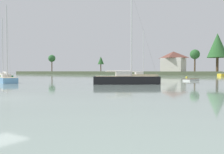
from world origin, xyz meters
TOP-DOWN VIEW (x-y plane):
  - ground_plane at (0.00, 0.00)m, footprint 508.03×508.03m
  - sailboat_skyblue at (-17.30, 11.30)m, footprint 7.49×4.69m
  - sailboat_green at (-33.40, 20.71)m, footprint 8.73×5.21m
  - dinghy_teal at (-31.09, 67.81)m, footprint 3.19×3.68m
  - sailboat_sand at (-11.75, 41.48)m, footprint 7.23×6.96m
  - dinghy_white at (2.63, 31.08)m, footprint 2.04×3.37m
  - sailboat_black at (-1.39, 17.12)m, footprint 7.76×6.51m
  - mooring_buoy_yellow at (-3.23, 48.85)m, footprint 0.45×0.45m
  - shore_tree_right at (-63.64, 96.08)m, footprint 3.46×3.46m
  - shore_tree_center_right at (-9.81, 81.83)m, footprint 3.59×3.59m
  - shore_tree_center at (-96.51, 90.63)m, footprint 4.27×4.27m
  - shore_tree_inland_c at (-2.31, 83.08)m, footprint 7.09×7.09m
  - cottage_near_water at (-22.44, 94.67)m, footprint 10.00×8.42m

SIDE VIEW (x-z plane):
  - ground_plane at x=0.00m, z-range 0.00..0.00m
  - mooring_buoy_yellow at x=-3.23m, z-range -0.17..0.33m
  - dinghy_white at x=2.63m, z-range -0.12..0.38m
  - dinghy_teal at x=-31.09m, z-range -0.17..0.49m
  - sailboat_skyblue at x=-17.30m, z-range -5.31..5.79m
  - sailboat_sand at x=-11.75m, z-range -5.56..6.06m
  - sailboat_black at x=-1.39m, z-range -5.71..6.22m
  - sailboat_green at x=-33.40m, z-range -6.36..6.90m
  - cottage_near_water at x=-22.44m, z-range 1.58..10.45m
  - shore_tree_right at x=-63.64m, z-range 3.28..11.42m
  - shore_tree_center_right at x=-9.81m, z-range 3.59..11.77m
  - shore_tree_center at x=-96.51m, z-range 4.13..14.12m
  - shore_tree_inland_c at x=-2.31m, z-range 3.85..17.53m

